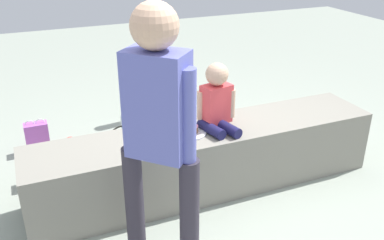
% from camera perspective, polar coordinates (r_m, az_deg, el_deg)
% --- Properties ---
extents(ground_plane, '(12.00, 12.00, 0.00)m').
position_cam_1_polar(ground_plane, '(3.33, 1.94, -8.80)').
color(ground_plane, '#929B8D').
extents(concrete_ledge, '(2.62, 0.51, 0.49)m').
position_cam_1_polar(concrete_ledge, '(3.20, 2.00, -5.17)').
color(concrete_ledge, gray).
rests_on(concrete_ledge, ground_plane).
extents(child_seated, '(0.28, 0.34, 0.48)m').
position_cam_1_polar(child_seated, '(3.03, 3.35, 2.61)').
color(child_seated, '#1A1A4B').
rests_on(child_seated, concrete_ledge).
extents(adult_standing, '(0.35, 0.35, 1.53)m').
position_cam_1_polar(adult_standing, '(2.18, -4.57, -0.29)').
color(adult_standing, '#312C38').
rests_on(adult_standing, ground_plane).
extents(cake_plate, '(0.22, 0.22, 0.07)m').
position_cam_1_polar(cake_plate, '(3.01, -0.15, -1.51)').
color(cake_plate, white).
rests_on(cake_plate, concrete_ledge).
extents(gift_bag, '(0.20, 0.11, 0.31)m').
position_cam_1_polar(gift_bag, '(3.98, -19.99, -2.17)').
color(gift_bag, '#B259BF').
rests_on(gift_bag, ground_plane).
extents(railing_post, '(0.36, 0.36, 0.95)m').
position_cam_1_polar(railing_post, '(4.38, -4.85, 4.70)').
color(railing_post, black).
rests_on(railing_post, ground_plane).
extents(water_bottle_near_gift, '(0.07, 0.07, 0.19)m').
position_cam_1_polar(water_bottle_near_gift, '(4.57, 3.45, 2.16)').
color(water_bottle_near_gift, silver).
rests_on(water_bottle_near_gift, ground_plane).
extents(water_bottle_far_side, '(0.06, 0.06, 0.24)m').
position_cam_1_polar(water_bottle_far_side, '(4.12, -9.09, -0.44)').
color(water_bottle_far_side, silver).
rests_on(water_bottle_far_side, ground_plane).
extents(party_cup_red, '(0.08, 0.08, 0.10)m').
position_cam_1_polar(party_cup_red, '(3.98, -15.90, -3.05)').
color(party_cup_red, red).
rests_on(party_cup_red, ground_plane).
extents(handbag_black_leather, '(0.33, 0.13, 0.37)m').
position_cam_1_polar(handbag_black_leather, '(3.58, -9.16, -4.15)').
color(handbag_black_leather, black).
rests_on(handbag_black_leather, ground_plane).
extents(handbag_brown_canvas, '(0.33, 0.14, 0.35)m').
position_cam_1_polar(handbag_brown_canvas, '(3.50, -18.23, -6.03)').
color(handbag_brown_canvas, brown).
rests_on(handbag_brown_canvas, ground_plane).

